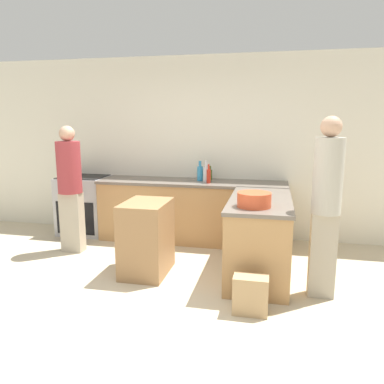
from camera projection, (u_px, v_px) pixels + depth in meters
The scene contains 14 objects.
ground_plane at pixel (145, 308), 3.57m from camera, with size 14.00×14.00×0.00m, color beige.
wall_back at pixel (197, 148), 5.69m from camera, with size 8.00×0.06×2.70m.
counter_back at pixel (192, 211), 5.52m from camera, with size 2.74×0.68×0.89m.
counter_peninsula at pixel (259, 237), 4.30m from camera, with size 0.69×1.48×0.89m.
range_oven at pixel (85, 205), 5.90m from camera, with size 0.73×0.62×0.91m.
island_table at pixel (147, 238), 4.33m from camera, with size 0.49×0.68×0.85m.
mixing_bowl at pixel (254, 200), 3.81m from camera, with size 0.35×0.35×0.15m.
dish_soap_bottle at pixel (200, 173), 5.44m from camera, with size 0.09×0.09×0.29m.
olive_oil_bottle at pixel (210, 174), 5.52m from camera, with size 0.06×0.06×0.21m.
vinegar_bottle_clear at pixel (206, 174), 5.33m from camera, with size 0.09×0.09×0.31m.
hot_sauce_bottle at pixel (209, 176), 5.23m from camera, with size 0.06×0.06×0.27m.
person_by_range at pixel (70, 184), 4.96m from camera, with size 0.32×0.32×1.69m.
person_at_peninsula at pixel (326, 200), 3.64m from camera, with size 0.28×0.28×1.80m.
paper_bag at pixel (251, 295), 3.45m from camera, with size 0.32×0.18×0.36m.
Camera 1 is at (1.14, -3.12, 1.76)m, focal length 35.00 mm.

